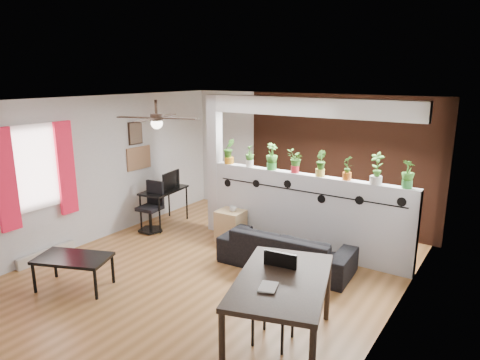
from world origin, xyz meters
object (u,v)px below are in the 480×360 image
at_px(potted_plant_6, 377,167).
at_px(potted_plant_7, 408,173).
at_px(potted_plant_0, 229,150).
at_px(potted_plant_4, 320,163).
at_px(ceiling_fan, 157,120).
at_px(potted_plant_2, 272,156).
at_px(computer_desk, 164,193).
at_px(folding_chair, 277,290).
at_px(coffee_table, 73,260).
at_px(dining_table, 282,286).
at_px(cube_shelf, 231,226).
at_px(sofa, 286,250).
at_px(potted_plant_3, 295,160).
at_px(potted_plant_5, 347,167).
at_px(cup, 233,209).
at_px(potted_plant_1, 250,155).

xyz_separation_m(potted_plant_6, potted_plant_7, (0.45, 0.00, -0.03)).
relative_size(potted_plant_0, potted_plant_4, 1.11).
bearing_deg(potted_plant_0, potted_plant_6, 0.00).
relative_size(ceiling_fan, potted_plant_2, 2.60).
relative_size(potted_plant_4, computer_desk, 0.39).
distance_m(folding_chair, coffee_table, 3.01).
bearing_deg(potted_plant_7, potted_plant_0, 180.00).
bearing_deg(potted_plant_7, dining_table, -103.40).
bearing_deg(potted_plant_0, potted_plant_2, 0.00).
bearing_deg(potted_plant_4, computer_desk, -173.66).
bearing_deg(cube_shelf, potted_plant_0, 125.26).
height_order(potted_plant_2, sofa, potted_plant_2).
bearing_deg(dining_table, folding_chair, 133.65).
relative_size(potted_plant_3, potted_plant_4, 0.93).
xyz_separation_m(potted_plant_2, potted_plant_7, (2.26, 0.00, -0.02)).
bearing_deg(potted_plant_0, sofa, -25.15).
height_order(potted_plant_5, dining_table, potted_plant_5).
distance_m(potted_plant_0, potted_plant_7, 3.16).
bearing_deg(potted_plant_2, sofa, -46.85).
distance_m(potted_plant_7, cup, 3.02).
bearing_deg(dining_table, potted_plant_2, 121.96).
xyz_separation_m(potted_plant_1, sofa, (1.16, -0.76, -1.27)).
bearing_deg(potted_plant_5, potted_plant_7, 0.00).
relative_size(ceiling_fan, potted_plant_1, 3.07).
height_order(potted_plant_7, computer_desk, potted_plant_7).
bearing_deg(cup, potted_plant_4, 12.87).
height_order(cube_shelf, computer_desk, computer_desk).
xyz_separation_m(potted_plant_0, coffee_table, (-0.56, -3.02, -1.18)).
bearing_deg(ceiling_fan, folding_chair, -15.51).
bearing_deg(sofa, potted_plant_2, -50.73).
xyz_separation_m(ceiling_fan, folding_chair, (2.42, -0.67, -1.71)).
xyz_separation_m(dining_table, coffee_table, (-3.10, -0.40, -0.33)).
bearing_deg(dining_table, cube_shelf, 134.88).
relative_size(cube_shelf, folding_chair, 0.56).
height_order(potted_plant_7, sofa, potted_plant_7).
relative_size(potted_plant_0, potted_plant_7, 1.12).
relative_size(ceiling_fan, potted_plant_3, 3.03).
xyz_separation_m(potted_plant_1, potted_plant_4, (1.35, 0.00, 0.02)).
height_order(cube_shelf, folding_chair, folding_chair).
distance_m(potted_plant_5, folding_chair, 2.65).
xyz_separation_m(ceiling_fan, potted_plant_5, (2.28, 1.80, -0.76)).
bearing_deg(potted_plant_0, dining_table, -45.91).
bearing_deg(potted_plant_6, potted_plant_1, 180.00).
bearing_deg(dining_table, sofa, 116.40).
xyz_separation_m(potted_plant_3, cube_shelf, (-1.09, -0.34, -1.27)).
distance_m(potted_plant_4, potted_plant_6, 0.90).
distance_m(potted_plant_5, coffee_table, 4.29).
xyz_separation_m(potted_plant_2, sofa, (0.71, -0.76, -1.30)).
height_order(computer_desk, coffee_table, computer_desk).
distance_m(ceiling_fan, potted_plant_2, 2.15).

